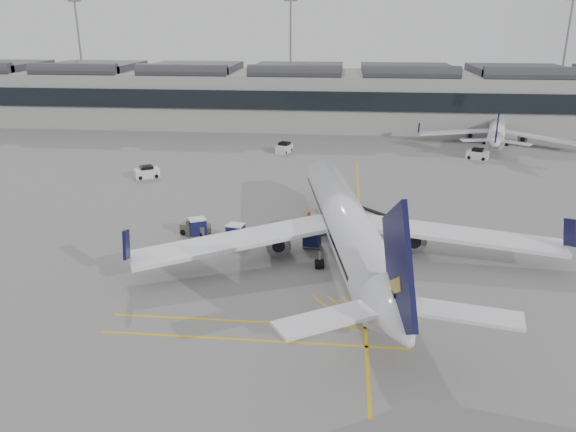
# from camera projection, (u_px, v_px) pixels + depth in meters

# --- Properties ---
(ground) EXTENTS (220.00, 220.00, 0.00)m
(ground) POSITION_uv_depth(u_px,v_px,m) (252.00, 265.00, 51.26)
(ground) COLOR gray
(ground) RESTS_ON ground
(terminal) EXTENTS (200.00, 20.45, 12.40)m
(terminal) POSITION_uv_depth(u_px,v_px,m) (308.00, 96.00, 116.70)
(terminal) COLOR #9E9E99
(terminal) RESTS_ON ground
(light_masts) EXTENTS (113.00, 0.60, 25.45)m
(light_masts) POSITION_uv_depth(u_px,v_px,m) (305.00, 50.00, 127.28)
(light_masts) COLOR slate
(light_masts) RESTS_ON ground
(apron_markings) EXTENTS (0.25, 60.00, 0.01)m
(apron_markings) POSITION_uv_depth(u_px,v_px,m) (360.00, 231.00, 59.67)
(apron_markings) COLOR gold
(apron_markings) RESTS_ON ground
(airliner_main) EXTENTS (39.00, 42.96, 11.50)m
(airliner_main) POSITION_uv_depth(u_px,v_px,m) (347.00, 225.00, 51.61)
(airliner_main) COLOR white
(airliner_main) RESTS_ON ground
(airliner_far) EXTENTS (26.72, 29.57, 8.03)m
(airliner_far) POSITION_uv_depth(u_px,v_px,m) (497.00, 131.00, 100.46)
(airliner_far) COLOR white
(airliner_far) RESTS_ON ground
(belt_loader) EXTENTS (5.06, 2.63, 2.00)m
(belt_loader) POSITION_uv_depth(u_px,v_px,m) (365.00, 218.00, 61.64)
(belt_loader) COLOR silver
(belt_loader) RESTS_ON ground
(baggage_cart_a) EXTENTS (1.93, 1.74, 1.71)m
(baggage_cart_a) POSITION_uv_depth(u_px,v_px,m) (318.00, 225.00, 58.67)
(baggage_cart_a) COLOR gray
(baggage_cart_a) RESTS_ON ground
(baggage_cart_b) EXTENTS (1.93, 1.68, 1.81)m
(baggage_cart_b) POSITION_uv_depth(u_px,v_px,m) (312.00, 238.00, 55.11)
(baggage_cart_b) COLOR gray
(baggage_cart_b) RESTS_ON ground
(baggage_cart_c) EXTENTS (1.99, 1.75, 1.85)m
(baggage_cart_c) POSITION_uv_depth(u_px,v_px,m) (236.00, 233.00, 56.39)
(baggage_cart_c) COLOR gray
(baggage_cart_c) RESTS_ON ground
(baggage_cart_d) EXTENTS (2.29, 2.15, 1.91)m
(baggage_cart_d) POSITION_uv_depth(u_px,v_px,m) (198.00, 227.00, 57.89)
(baggage_cart_d) COLOR gray
(baggage_cart_d) RESTS_ON ground
(ramp_agent_a) EXTENTS (0.88, 0.79, 2.02)m
(ramp_agent_a) POSITION_uv_depth(u_px,v_px,m) (309.00, 221.00, 59.65)
(ramp_agent_a) COLOR #F1570C
(ramp_agent_a) RESTS_ON ground
(ramp_agent_b) EXTENTS (0.91, 0.78, 1.63)m
(ramp_agent_b) POSITION_uv_depth(u_px,v_px,m) (313.00, 240.00, 54.93)
(ramp_agent_b) COLOR orange
(ramp_agent_b) RESTS_ON ground
(pushback_tug) EXTENTS (3.17, 2.41, 1.57)m
(pushback_tug) POSITION_uv_depth(u_px,v_px,m) (195.00, 228.00, 58.51)
(pushback_tug) COLOR #5C5D4F
(pushback_tug) RESTS_ON ground
(safety_cone_nose) EXTENTS (0.39, 0.39, 0.54)m
(safety_cone_nose) POSITION_uv_depth(u_px,v_px,m) (343.00, 189.00, 73.31)
(safety_cone_nose) COLOR #F24C0A
(safety_cone_nose) RESTS_ON ground
(safety_cone_engine) EXTENTS (0.33, 0.33, 0.46)m
(safety_cone_engine) POSITION_uv_depth(u_px,v_px,m) (393.00, 249.00, 54.38)
(safety_cone_engine) COLOR #F24C0A
(safety_cone_engine) RESTS_ON ground
(service_van_left) EXTENTS (3.73, 3.21, 1.72)m
(service_van_left) POSITION_uv_depth(u_px,v_px,m) (147.00, 172.00, 79.28)
(service_van_left) COLOR silver
(service_van_left) RESTS_ON ground
(service_van_mid) EXTENTS (2.71, 3.80, 1.76)m
(service_van_mid) POSITION_uv_depth(u_px,v_px,m) (284.00, 148.00, 94.16)
(service_van_mid) COLOR silver
(service_van_mid) RESTS_ON ground
(service_van_right) EXTENTS (3.72, 2.87, 1.71)m
(service_van_right) POSITION_uv_depth(u_px,v_px,m) (477.00, 154.00, 89.87)
(service_van_right) COLOR silver
(service_van_right) RESTS_ON ground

